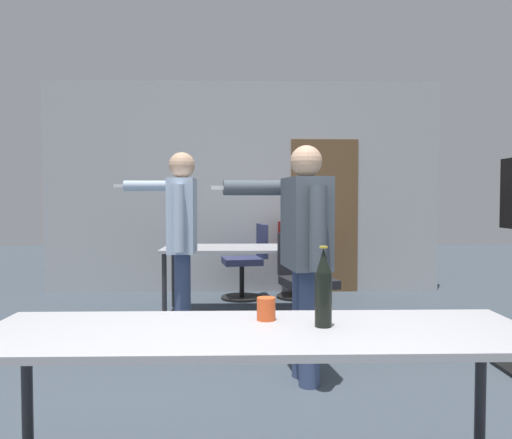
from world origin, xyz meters
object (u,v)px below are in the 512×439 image
object	(u,v)px
drink_cup	(266,309)
person_left_plaid	(181,228)
office_chair_side_rolled	(296,261)
person_center_tall	(304,241)
office_chair_near_pushed	(306,284)
office_chair_far_right	(248,264)
beer_bottle	(323,289)

from	to	relation	value
drink_cup	person_left_plaid	bearing A→B (deg)	106.65
person_left_plaid	office_chair_side_rolled	bearing A→B (deg)	-30.15
person_center_tall	drink_cup	size ratio (longest dim) A/B	16.49
office_chair_near_pushed	drink_cup	world-z (taller)	office_chair_near_pushed
person_left_plaid	office_chair_side_rolled	xyz separation A→B (m)	(1.21, 2.10, -0.55)
office_chair_side_rolled	office_chair_far_right	bearing A→B (deg)	8.28
person_center_tall	office_chair_near_pushed	world-z (taller)	person_center_tall
drink_cup	person_center_tall	bearing A→B (deg)	75.85
beer_bottle	drink_cup	xyz separation A→B (m)	(-0.23, 0.11, -0.11)
person_center_tall	person_left_plaid	bearing A→B (deg)	39.06
office_chair_side_rolled	beer_bottle	bearing A→B (deg)	83.75
office_chair_side_rolled	office_chair_near_pushed	bearing A→B (deg)	85.66
person_center_tall	office_chair_near_pushed	distance (m)	1.54
office_chair_far_right	beer_bottle	size ratio (longest dim) A/B	2.84
person_left_plaid	office_chair_near_pushed	bearing A→B (deg)	-64.06
person_left_plaid	office_chair_near_pushed	size ratio (longest dim) A/B	1.80
office_chair_far_right	drink_cup	xyz separation A→B (m)	(0.04, -4.10, 0.34)
office_chair_far_right	drink_cup	bearing A→B (deg)	170.47
person_center_tall	office_chair_near_pushed	bearing A→B (deg)	-15.98
person_center_tall	person_left_plaid	world-z (taller)	person_left_plaid
office_chair_near_pushed	office_chair_far_right	bearing A→B (deg)	-83.38
office_chair_far_right	drink_cup	world-z (taller)	office_chair_far_right
office_chair_far_right	drink_cup	size ratio (longest dim) A/B	9.58
drink_cup	office_chair_side_rolled	bearing A→B (deg)	82.17
person_center_tall	beer_bottle	size ratio (longest dim) A/B	4.89
person_center_tall	office_chair_far_right	distance (m)	2.93
person_center_tall	drink_cup	distance (m)	1.29
person_center_tall	office_chair_far_right	world-z (taller)	person_center_tall
person_center_tall	office_chair_side_rolled	bearing A→B (deg)	-13.40
office_chair_side_rolled	beer_bottle	world-z (taller)	beer_bottle
person_center_tall	drink_cup	world-z (taller)	person_center_tall
beer_bottle	drink_cup	distance (m)	0.28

